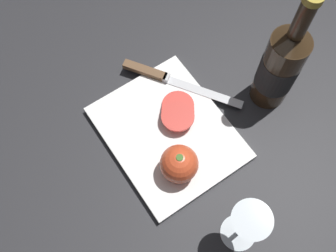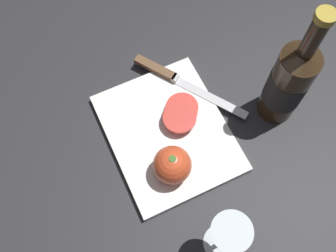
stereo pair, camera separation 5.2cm
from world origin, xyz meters
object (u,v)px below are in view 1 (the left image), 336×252
at_px(knife, 158,75).
at_px(tomato_slice_stack_near, 178,111).
at_px(wine_glass, 247,224).
at_px(wine_bottle, 280,67).
at_px(whole_tomato, 179,164).

distance_m(knife, tomato_slice_stack_near, 0.11).
height_order(wine_glass, knife, wine_glass).
height_order(knife, tomato_slice_stack_near, tomato_slice_stack_near).
bearing_deg(wine_bottle, knife, -132.14).
height_order(wine_bottle, tomato_slice_stack_near, wine_bottle).
distance_m(wine_bottle, wine_glass, 0.33).
relative_size(wine_glass, whole_tomato, 1.86).
bearing_deg(tomato_slice_stack_near, whole_tomato, -33.92).
distance_m(wine_glass, whole_tomato, 0.18).
relative_size(wine_glass, knife, 0.59).
xyz_separation_m(wine_bottle, wine_glass, (0.21, -0.25, -0.01)).
bearing_deg(tomato_slice_stack_near, knife, 171.45).
relative_size(wine_bottle, wine_glass, 2.20).
height_order(wine_glass, whole_tomato, wine_glass).
relative_size(wine_bottle, knife, 1.30).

